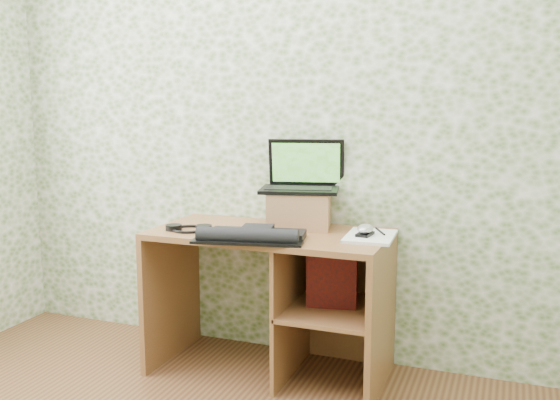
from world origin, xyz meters
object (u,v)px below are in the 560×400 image
at_px(desk, 286,282).
at_px(keyboard, 253,235).
at_px(notepad, 370,236).
at_px(riser, 299,210).
at_px(laptop, 302,179).

bearing_deg(desk, keyboard, -106.97).
distance_m(desk, notepad, 0.52).
relative_size(desk, notepad, 3.71).
bearing_deg(notepad, riser, 160.67).
distance_m(riser, notepad, 0.43).
xyz_separation_m(riser, laptop, (0.00, 0.04, 0.16)).
distance_m(desk, laptop, 0.55).
height_order(riser, notepad, riser).
height_order(desk, riser, riser).
relative_size(desk, laptop, 2.66).
height_order(laptop, notepad, laptop).
xyz_separation_m(keyboard, notepad, (0.51, 0.25, -0.02)).
height_order(laptop, keyboard, laptop).
xyz_separation_m(desk, keyboard, (-0.08, -0.25, 0.29)).
bearing_deg(riser, desk, -105.56).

